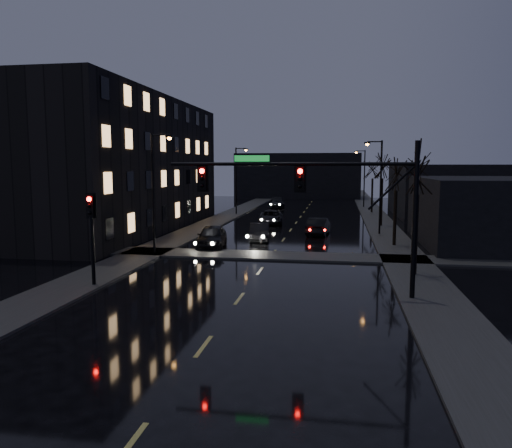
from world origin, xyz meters
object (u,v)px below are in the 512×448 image
at_px(oncoming_car_d, 277,203).
at_px(oncoming_car_c, 271,217).
at_px(oncoming_car_b, 260,232).
at_px(lead_car, 318,226).
at_px(oncoming_car_a, 212,236).

bearing_deg(oncoming_car_d, oncoming_car_c, -92.75).
bearing_deg(oncoming_car_b, oncoming_car_d, 87.44).
distance_m(oncoming_car_b, oncoming_car_d, 30.61).
height_order(oncoming_car_b, lead_car, lead_car).
xyz_separation_m(oncoming_car_d, lead_car, (6.80, -26.41, 0.03)).
height_order(oncoming_car_d, lead_car, lead_car).
bearing_deg(oncoming_car_b, oncoming_car_a, -134.56).
xyz_separation_m(oncoming_car_a, oncoming_car_d, (0.55, 34.30, -0.09)).
xyz_separation_m(oncoming_car_c, lead_car, (5.06, -7.03, 0.05)).
bearing_deg(oncoming_car_d, oncoming_car_b, -93.45).
bearing_deg(oncoming_car_a, oncoming_car_d, 82.04).
xyz_separation_m(oncoming_car_b, oncoming_car_d, (-2.36, 30.52, 0.03)).
distance_m(oncoming_car_c, lead_car, 8.67).
relative_size(oncoming_car_a, oncoming_car_b, 1.15).
distance_m(oncoming_car_b, oncoming_car_c, 11.16).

